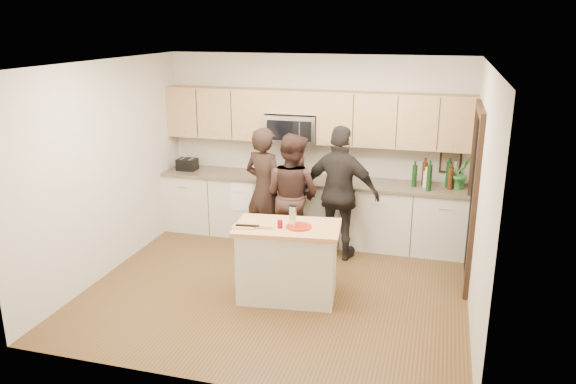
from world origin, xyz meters
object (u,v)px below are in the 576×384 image
(woman_center, at_px, (292,195))
(woman_right, at_px, (340,194))
(toaster, at_px, (187,164))
(woman_left, at_px, (265,190))
(island, at_px, (287,261))

(woman_center, distance_m, woman_right, 0.67)
(toaster, distance_m, woman_left, 1.53)
(woman_left, bearing_deg, woman_right, -158.78)
(woman_left, bearing_deg, woman_center, -166.66)
(woman_left, distance_m, woman_center, 0.41)
(island, bearing_deg, woman_left, 110.96)
(island, distance_m, woman_right, 1.46)
(toaster, bearing_deg, island, -41.29)
(island, xyz_separation_m, woman_center, (-0.29, 1.27, 0.41))
(toaster, distance_m, woman_right, 2.56)
(island, relative_size, toaster, 4.42)
(toaster, bearing_deg, woman_right, -12.20)
(woman_center, bearing_deg, toaster, 2.20)
(toaster, xyz_separation_m, woman_center, (1.84, -0.60, -0.17))
(woman_left, xyz_separation_m, woman_right, (1.07, 0.00, 0.03))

